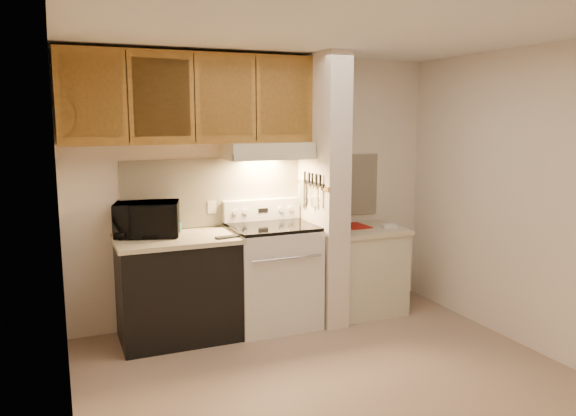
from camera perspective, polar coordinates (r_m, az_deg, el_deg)
floor at (r=4.43m, az=4.08°, el=-16.60°), size 3.60×3.60×0.00m
ceiling at (r=4.03m, az=4.50°, el=17.36°), size 3.60×3.60×0.00m
wall_back at (r=5.41m, az=-2.93°, el=2.02°), size 3.60×2.50×0.02m
wall_left at (r=3.62m, az=-22.09°, el=-2.28°), size 0.02×3.00×2.50m
wall_right at (r=5.11m, az=22.59°, el=0.89°), size 0.02×3.00×2.50m
backsplash at (r=5.40m, az=-2.88°, el=1.85°), size 2.60×0.02×0.63m
range_body at (r=5.25m, az=-1.57°, el=-7.00°), size 0.76×0.65×0.92m
oven_window at (r=4.96m, az=-0.25°, el=-7.51°), size 0.50×0.01×0.30m
oven_handle at (r=4.87m, az=-0.08°, el=-5.15°), size 0.65×0.02×0.02m
cooktop at (r=5.14m, az=-1.60°, el=-1.91°), size 0.74×0.64×0.03m
range_backguard at (r=5.38m, az=-2.69°, el=-0.17°), size 0.76×0.08×0.20m
range_display at (r=5.34m, az=-2.54°, el=-0.24°), size 0.10×0.01×0.04m
range_knob_left_outer at (r=5.25m, az=-5.40°, el=-0.43°), size 0.05×0.02×0.05m
range_knob_left_inner at (r=5.28m, az=-4.36°, el=-0.36°), size 0.05×0.02×0.05m
range_knob_right_inner at (r=5.41m, az=-0.74°, el=-0.12°), size 0.05×0.02×0.05m
range_knob_right_outer at (r=5.44m, az=0.24°, el=-0.05°), size 0.05×0.02×0.05m
dishwasher_front at (r=5.04m, az=-11.09°, el=-8.20°), size 1.00×0.63×0.87m
left_countertop at (r=4.92m, az=-11.26°, el=-3.14°), size 1.04×0.67×0.04m
spoon_rest at (r=4.82m, az=-6.12°, el=-2.94°), size 0.23×0.11×0.01m
teal_jar at (r=5.13m, az=-11.23°, el=-1.87°), size 0.10×0.10×0.09m
outlet at (r=5.27m, az=-7.74°, el=0.10°), size 0.08×0.01×0.12m
microwave at (r=4.99m, az=-14.12°, el=-1.10°), size 0.61×0.49×0.30m
partition_pillar at (r=5.29m, az=3.57°, el=1.84°), size 0.22×0.70×2.50m
pillar_trim at (r=5.23m, az=2.44°, el=2.33°), size 0.01×0.70×0.04m
knife_strip at (r=5.18m, az=2.61°, el=2.48°), size 0.02×0.42×0.04m
knife_blade_a at (r=5.04m, az=3.27°, el=1.14°), size 0.01×0.03×0.16m
knife_handle_a at (r=5.02m, az=3.31°, el=2.83°), size 0.02×0.02×0.10m
knife_blade_b at (r=5.13m, az=2.79°, el=1.18°), size 0.01×0.04×0.18m
knife_handle_b at (r=5.09m, az=2.92°, el=2.92°), size 0.02×0.02×0.10m
knife_blade_c at (r=5.19m, az=2.49°, el=1.16°), size 0.01×0.04×0.20m
knife_handle_c at (r=5.17m, az=2.49°, el=3.03°), size 0.02×0.02×0.10m
knife_blade_d at (r=5.26m, az=2.11°, el=1.49°), size 0.01×0.04×0.16m
knife_handle_d at (r=5.23m, az=2.18°, el=3.10°), size 0.02×0.02×0.10m
knife_blade_e at (r=5.34m, az=1.73°, el=1.50°), size 0.01×0.04×0.18m
knife_handle_e at (r=5.32m, az=1.73°, el=3.21°), size 0.02×0.02×0.10m
oven_mitt at (r=5.39m, az=1.51°, el=1.57°), size 0.03×0.10×0.24m
right_cab_base at (r=5.67m, az=7.69°, el=-6.43°), size 0.70×0.60×0.81m
right_countertop at (r=5.57m, az=7.78°, el=-2.22°), size 0.74×0.64×0.04m
red_folder at (r=5.63m, az=6.84°, el=-1.82°), size 0.23×0.31×0.01m
white_box at (r=5.60m, az=10.25°, el=-1.83°), size 0.16×0.12×0.04m
range_hood at (r=5.17m, az=-2.13°, el=5.86°), size 0.78×0.44×0.15m
hood_lip at (r=4.98m, az=-1.28°, el=5.22°), size 0.78×0.04×0.06m
upper_cabinets at (r=5.01m, az=-9.90°, el=10.89°), size 2.18×0.33×0.77m
cab_door_a at (r=4.73m, az=-19.32°, el=10.62°), size 0.46×0.01×0.63m
cab_gap_a at (r=4.75m, az=-15.99°, el=10.77°), size 0.01×0.01×0.73m
cab_door_b at (r=4.80m, az=-12.70°, el=10.88°), size 0.46×0.01×0.63m
cab_gap_b at (r=4.85m, az=-9.47°, el=10.96°), size 0.01×0.01×0.73m
cab_door_c at (r=4.92m, az=-6.33°, el=11.00°), size 0.46×0.01×0.63m
cab_gap_c at (r=5.00m, az=-3.27°, el=11.01°), size 0.01×0.01×0.73m
cab_door_d at (r=5.10m, az=-0.34°, el=10.99°), size 0.46×0.01×0.63m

